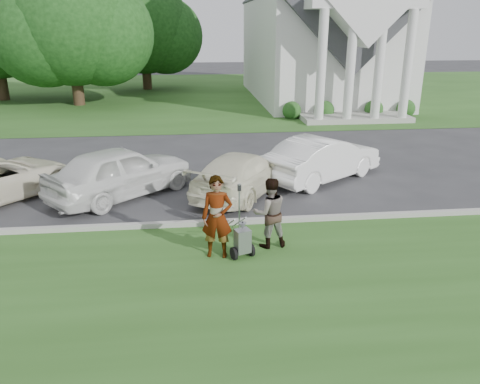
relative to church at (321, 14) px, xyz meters
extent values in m
plane|color=#333335|center=(-9.00, -23.11, -5.94)|extent=(120.00, 120.00, 0.00)
cube|color=#2B521C|center=(-9.00, -26.11, -5.93)|extent=(80.00, 7.00, 0.01)
cube|color=#2B521C|center=(-9.00, 3.89, -5.93)|extent=(80.00, 30.00, 0.01)
cube|color=#9E9E93|center=(-9.00, -22.56, -5.86)|extent=(80.00, 0.18, 0.15)
cube|color=white|center=(0.00, 0.89, -2.44)|extent=(9.00, 16.00, 7.00)
cube|color=#9E9E93|center=(0.00, -8.31, -5.79)|extent=(6.20, 2.60, 0.30)
cylinder|color=white|center=(-2.40, -9.31, -2.94)|extent=(0.50, 0.50, 6.00)
cylinder|color=white|center=(-0.80, -9.31, -2.94)|extent=(0.50, 0.50, 6.00)
cylinder|color=white|center=(0.80, -9.31, -2.94)|extent=(0.50, 0.50, 6.00)
cylinder|color=white|center=(2.40, -9.31, -2.94)|extent=(0.50, 0.50, 6.00)
cube|color=white|center=(0.00, -8.51, 0.36)|extent=(6.20, 2.00, 0.60)
sphere|color=#1E4C19|center=(-3.50, -7.41, -5.49)|extent=(1.10, 1.10, 1.10)
sphere|color=#1E4C19|center=(-1.50, -7.41, -5.49)|extent=(1.10, 1.10, 1.10)
sphere|color=#1E4C19|center=(1.50, -7.41, -5.49)|extent=(1.10, 1.10, 1.10)
sphere|color=#1E4C19|center=(3.50, -7.41, -5.49)|extent=(1.10, 1.10, 1.10)
cylinder|color=#332316|center=(-17.00, -1.11, -4.34)|extent=(0.76, 0.76, 3.20)
sphere|color=#153B12|center=(-17.00, -1.11, -0.43)|extent=(8.40, 8.40, 8.40)
sphere|color=#153B12|center=(-15.11, -0.81, -1.27)|extent=(6.89, 6.89, 6.89)
sphere|color=#153B12|center=(-18.68, -1.41, -1.06)|extent=(7.22, 7.22, 7.22)
cylinder|color=#332316|center=(-23.00, 1.89, -4.14)|extent=(0.76, 0.76, 3.60)
sphere|color=#153B12|center=(-20.93, 2.19, -0.73)|extent=(7.54, 7.54, 7.54)
cylinder|color=#332316|center=(-13.00, 6.89, -4.44)|extent=(0.76, 0.76, 3.00)
sphere|color=#153B12|center=(-13.00, 6.89, -0.85)|extent=(7.60, 7.60, 7.60)
sphere|color=#153B12|center=(-11.29, 7.19, -1.61)|extent=(6.23, 6.23, 6.23)
sphere|color=#153B12|center=(-14.52, 6.59, -1.42)|extent=(6.54, 6.54, 6.54)
cylinder|color=black|center=(-8.54, -24.62, -5.78)|extent=(0.17, 0.32, 0.31)
cylinder|color=black|center=(-8.11, -24.46, -5.78)|extent=(0.17, 0.32, 0.31)
cylinder|color=#2D2D33|center=(-8.32, -24.54, -5.78)|extent=(0.50, 0.21, 0.04)
cube|color=gray|center=(-8.32, -24.54, -5.50)|extent=(0.42, 0.38, 0.57)
cone|color=gray|center=(-8.32, -24.54, -5.12)|extent=(0.23, 0.23, 0.17)
cylinder|color=#2D2D33|center=(-8.32, -24.54, -5.04)|extent=(0.04, 0.04, 0.06)
cylinder|color=gray|center=(-8.63, -24.12, -5.24)|extent=(0.29, 0.73, 0.55)
cylinder|color=gray|center=(-8.35, -24.02, -5.24)|extent=(0.29, 0.73, 0.55)
cylinder|color=gray|center=(-8.62, -23.72, -4.98)|extent=(0.32, 0.14, 0.03)
imported|color=#999999|center=(-8.90, -24.39, -4.95)|extent=(0.79, 0.59, 1.98)
imported|color=#999999|center=(-7.60, -23.99, -5.05)|extent=(0.94, 0.78, 1.77)
cylinder|color=gray|center=(-8.24, -22.99, -5.37)|extent=(0.04, 0.04, 1.15)
cube|color=#2D2D33|center=(-8.24, -22.99, -4.72)|extent=(0.10, 0.07, 0.17)
cylinder|color=gray|center=(-8.24, -22.99, -4.63)|extent=(0.09, 0.09, 0.03)
imported|color=white|center=(-11.70, -19.90, -5.12)|extent=(4.89, 4.67, 1.65)
imported|color=white|center=(-7.84, -20.04, -5.26)|extent=(4.04, 4.96, 1.35)
imported|color=white|center=(-4.84, -18.90, -5.16)|extent=(4.80, 4.05, 1.55)
camera|label=1|loc=(-9.43, -34.40, -0.72)|focal=35.00mm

